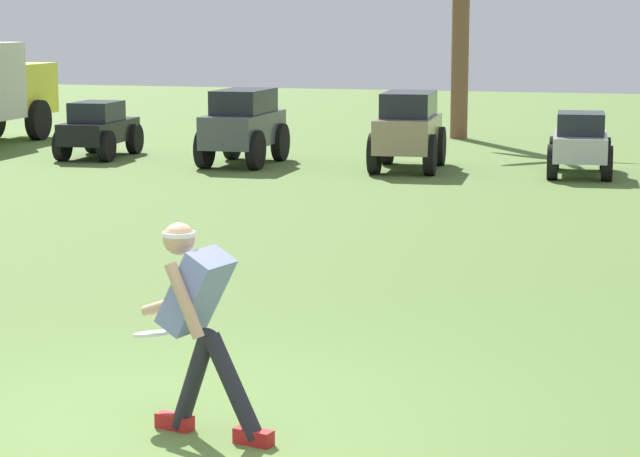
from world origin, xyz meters
The scene contains 8 objects.
ground_plane centered at (0.00, 0.00, 0.00)m, with size 80.00×80.00×0.00m, color #577636.
frisbee_thrower centered at (0.12, 0.17, 0.79)m, with size 1.08×0.61×1.39m.
frisbee_in_flight centered at (-0.34, 0.48, 0.57)m, with size 0.37×0.37×0.07m.
parked_car_slot_a centered at (-8.13, 15.09, 0.56)m, with size 1.26×2.27×1.10m.
parked_car_slot_b centered at (-4.97, 14.78, 0.74)m, with size 1.24×2.38×1.40m.
parked_car_slot_c centered at (-1.84, 14.88, 0.74)m, with size 1.37×2.43×1.40m.
parked_car_slot_d centered at (1.22, 14.93, 0.56)m, with size 1.27×2.27×1.10m.
palm_tree_far_left centered at (-2.07, 21.11, 2.87)m, with size 3.17×3.28×5.01m.
Camera 1 is at (3.15, -7.11, 2.69)m, focal length 70.00 mm.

